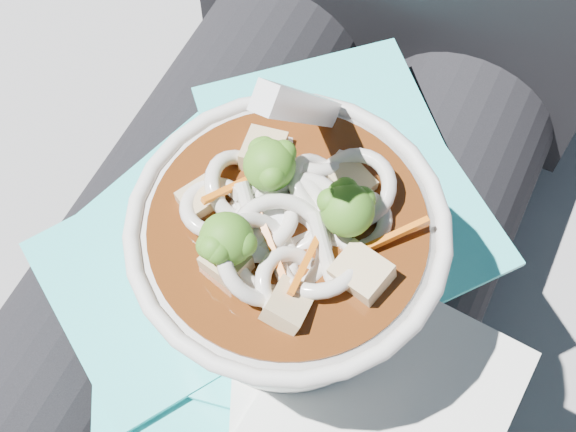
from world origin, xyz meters
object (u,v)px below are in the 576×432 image
at_px(plastic_bag, 270,294).
at_px(udon_bowl, 288,254).
at_px(person_body, 306,193).
at_px(lap, 253,304).
at_px(stone_ledge, 322,295).

xyz_separation_m(plastic_bag, udon_bowl, (0.01, 0.00, 0.07)).
distance_m(person_body, plastic_bag, 0.13).
distance_m(lap, plastic_bag, 0.09).
distance_m(lap, udon_bowl, 0.16).
relative_size(lap, plastic_bag, 1.10).
relative_size(stone_ledge, udon_bowl, 4.82).
bearing_deg(person_body, stone_ledge, 90.00).
relative_size(stone_ledge, lap, 2.08).
height_order(lap, plastic_bag, plastic_bag).
bearing_deg(plastic_bag, udon_bowl, 1.82).
relative_size(person_body, plastic_bag, 2.33).
bearing_deg(stone_ledge, udon_bowl, -77.41).
xyz_separation_m(person_body, udon_bowl, (0.04, -0.11, 0.13)).
xyz_separation_m(lap, plastic_bag, (0.02, -0.02, 0.08)).
xyz_separation_m(lap, person_body, (0.00, 0.09, 0.02)).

